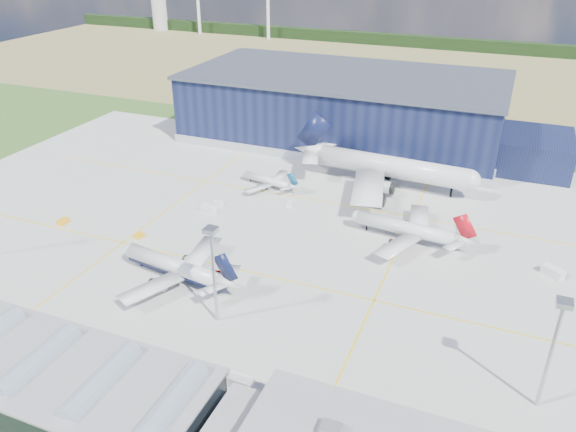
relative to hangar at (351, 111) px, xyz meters
The scene contains 23 objects.
ground 95.56m from the hangar, 91.70° to the right, with size 600.00×600.00×0.00m, color #2C501E.
apron 85.64m from the hangar, 91.90° to the right, with size 220.00×160.00×0.08m.
farmland 125.76m from the hangar, 91.29° to the left, with size 600.00×220.00×0.01m, color olive.
treeline 205.36m from the hangar, 90.78° to the left, with size 600.00×8.00×8.00m, color black.
hangar is the anchor object (origin of this frame).
glass_concourse 155.28m from the hangar, 93.42° to the right, with size 78.00×23.00×8.60m.
light_mast_center 125.07m from the hangar, 86.70° to the right, with size 2.60×2.60×23.00m.
light_mast_east 144.23m from the hangar, 59.95° to the right, with size 2.60×2.60×23.00m.
airliner_navy 114.88m from the hangar, 95.04° to the right, with size 35.59×34.81×11.60m, color silver, non-canonical shape.
airliner_red 83.47m from the hangar, 63.08° to the right, with size 35.26×34.49×11.50m, color silver, non-canonical shape.
airliner_widebody 47.43m from the hangar, 57.10° to the right, with size 63.83×62.44×20.81m, color silver, non-canonical shape.
airliner_regional 57.83m from the hangar, 101.46° to the right, with size 22.73×22.24×7.41m, color silver, non-canonical shape.
gse_tug_a 116.76m from the hangar, 118.61° to the right, with size 2.06×3.36×1.40m, color #F8A315.
gse_tug_b 105.62m from the hangar, 106.87° to the right, with size 1.75×2.63×1.14m, color #F8A315.
gse_van_a 82.82m from the hangar, 104.33° to the right, with size 2.15×4.94×2.15m, color silver.
gse_cart_a 67.40m from the hangar, 89.39° to the right, with size 1.88×2.82×1.22m, color silver.
gse_van_b 109.03m from the hangar, 46.14° to the right, with size 2.42×5.28×2.42m, color silver.
gse_tug_c 52.77m from the hangar, 39.45° to the right, with size 2.00×3.20×1.40m, color #F8A315.
gse_cart_b 78.09m from the hangar, 104.86° to the right, with size 2.17×3.26×1.41m, color silver.
gse_van_c 142.73m from the hangar, 81.58° to the right, with size 2.25×4.69×2.25m, color silver.
airstair 144.27m from the hangar, 78.07° to the right, with size 1.81×4.52×2.89m, color silver.
car_a 109.57m from the hangar, 91.32° to the right, with size 1.47×3.67×1.25m, color #99999E.
car_b 143.42m from the hangar, 87.05° to the right, with size 1.15×3.31×1.09m, color #99999E.
Camera 1 is at (61.54, -115.34, 76.54)m, focal length 35.00 mm.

